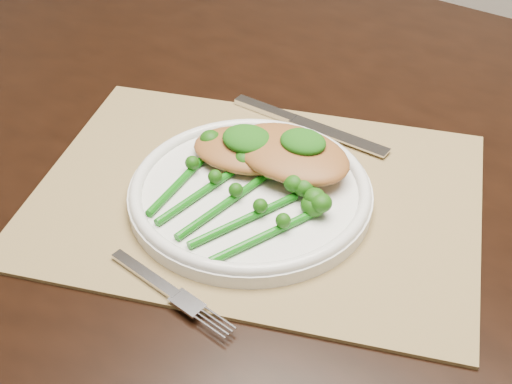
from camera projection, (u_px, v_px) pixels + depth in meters
The scene contains 10 objects.
dining_table at pixel (341, 358), 1.06m from camera, with size 1.67×1.03×0.75m.
placemat at pixel (256, 196), 0.77m from camera, with size 0.47×0.34×0.00m, color olive.
dinner_plate at pixel (250, 192), 0.75m from camera, with size 0.26×0.26×0.02m.
knife at pixel (294, 120), 0.87m from camera, with size 0.21×0.03×0.01m.
fork at pixel (178, 297), 0.65m from camera, with size 0.15×0.04×0.00m.
chicken_fillet_left at pixel (247, 150), 0.78m from camera, with size 0.12×0.08×0.02m, color #985E2C.
chicken_fillet_right at pixel (291, 153), 0.76m from camera, with size 0.14×0.09×0.03m, color #985E2C.
pesto_dollop_left at pixel (247, 139), 0.77m from camera, with size 0.06×0.05×0.02m, color #0D4209.
pesto_dollop_right at pixel (303, 142), 0.75m from camera, with size 0.05×0.04×0.02m, color #0D4209.
broccolini_bundle at pixel (223, 205), 0.72m from camera, with size 0.18×0.20×0.04m.
Camera 1 is at (0.33, -0.50, 1.24)m, focal length 50.00 mm.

